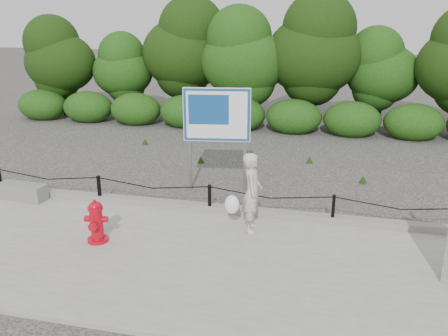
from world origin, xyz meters
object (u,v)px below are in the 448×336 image
Objects in this scene: concrete_block at (23,191)px; pedestrian at (251,193)px; fire_hydrant at (96,222)px; advertising_sign at (217,120)px.

pedestrian is at bearing -4.57° from concrete_block.
advertising_sign is (1.43, 3.20, 1.27)m from fire_hydrant.
concrete_block is (-5.22, 0.42, -0.58)m from pedestrian.
pedestrian is 2.57m from advertising_sign.
fire_hydrant is 3.73m from advertising_sign.
concrete_block is at bearing -166.19° from advertising_sign.
pedestrian is 1.40× the size of concrete_block.
pedestrian is (2.61, 1.10, 0.37)m from fire_hydrant.
advertising_sign reaches higher than fire_hydrant.
fire_hydrant reaches higher than concrete_block.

